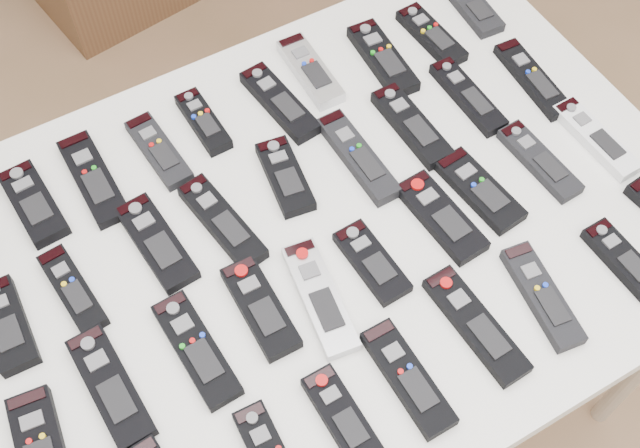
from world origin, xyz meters
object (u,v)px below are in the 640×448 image
remote_17 (468,96)px  remote_26 (480,190)px  remote_24 (372,262)px  remote_35 (542,296)px  remote_2 (93,179)px  remote_13 (222,222)px  remote_19 (40,448)px  remote_7 (383,59)px  remote_20 (111,387)px  remote_33 (408,378)px  remote_34 (476,325)px  remote_9 (473,8)px  remote_27 (539,161)px  remote_21 (197,349)px  remote_16 (412,125)px  remote_32 (343,418)px  remote_23 (320,297)px  remote_3 (159,151)px  remote_11 (73,290)px  remote_14 (285,176)px  remote_4 (203,122)px  remote_12 (157,242)px  remote_18 (533,79)px  remote_15 (358,157)px  remote_5 (280,103)px  remote_10 (7,325)px  table (320,248)px  remote_1 (34,204)px  remote_36 (623,260)px  remote_22 (261,308)px  remote_25 (441,217)px  remote_28 (596,138)px  remote_8 (431,36)px

remote_17 → remote_26: (-0.10, -0.18, -0.00)m
remote_24 → remote_35: remote_35 is taller
remote_2 → remote_24: (0.32, -0.37, -0.00)m
remote_13 → remote_19: same height
remote_7 → remote_20: 0.77m
remote_33 → remote_34: bearing=7.8°
remote_9 → remote_19: 1.11m
remote_9 → remote_27: 0.38m
remote_9 → remote_21: bearing=-149.8°
remote_16 → remote_33: bearing=-125.2°
remote_26 → remote_16: bearing=92.1°
remote_20 → remote_26: same height
remote_32 → remote_23: bearing=69.0°
remote_3 → remote_9: (0.68, 0.01, 0.00)m
remote_11 → remote_14: 0.39m
remote_4 → remote_16: bearing=-32.6°
remote_16 → remote_19: size_ratio=1.12×
remote_4 → remote_34: 0.59m
remote_12 → remote_4: bearing=43.0°
remote_18 → remote_15: bearing=-177.2°
remote_21 → remote_24: size_ratio=1.30×
remote_9 → remote_11: size_ratio=0.92×
remote_5 → remote_10: 0.59m
remote_5 → remote_21: 0.49m
table → remote_19: size_ratio=7.52×
remote_16 → remote_21: 0.55m
remote_34 → remote_1: bearing=130.4°
remote_9 → remote_11: (-0.90, -0.20, 0.00)m
remote_18 → remote_27: 0.19m
remote_5 → remote_7: same height
remote_13 → remote_16: bearing=-6.0°
remote_16 → remote_17: (0.13, 0.01, -0.00)m
table → remote_36: remote_36 is taller
remote_3 → remote_7: (0.45, -0.01, 0.00)m
remote_14 → remote_4: bearing=119.9°
remote_4 → remote_22: (-0.08, -0.37, 0.00)m
remote_15 → remote_25: (0.05, -0.17, -0.00)m
remote_25 → remote_26: bearing=4.2°
remote_24 → remote_9: bearing=36.7°
remote_13 → remote_32: (0.00, -0.38, -0.00)m
remote_3 → remote_34: size_ratio=0.81×
remote_28 → remote_33: 0.57m
remote_17 → remote_8: bearing=79.6°
remote_2 → remote_3: size_ratio=1.18×
remote_1 → remote_20: (-0.01, -0.36, -0.00)m
table → remote_34: (0.12, -0.27, 0.07)m
remote_27 → remote_28: size_ratio=0.95×
remote_28 → remote_20: bearing=178.3°
table → remote_34: remote_34 is taller
remote_13 → remote_25: (0.32, -0.17, -0.00)m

